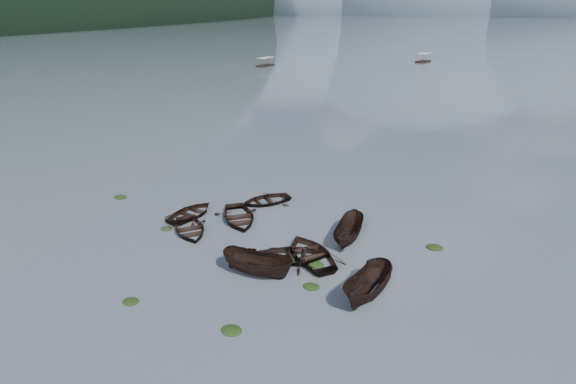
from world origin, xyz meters
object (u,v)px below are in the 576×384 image
(pontoon_left, at_px, (265,66))
(pontoon_centre, at_px, (423,62))
(rowboat_3, at_px, (311,258))
(rowboat_0, at_px, (190,232))

(pontoon_left, bearing_deg, pontoon_centre, 45.14)
(rowboat_3, xyz_separation_m, pontoon_centre, (-2.50, 112.30, 0.00))
(rowboat_0, bearing_deg, rowboat_3, -44.90)
(rowboat_3, distance_m, pontoon_centre, 112.32)
(rowboat_0, bearing_deg, pontoon_left, 66.70)
(rowboat_0, distance_m, pontoon_centre, 112.19)
(pontoon_left, bearing_deg, rowboat_0, -57.20)
(rowboat_0, relative_size, pontoon_left, 0.77)
(rowboat_3, height_order, pontoon_centre, pontoon_centre)
(rowboat_3, height_order, pontoon_left, pontoon_left)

